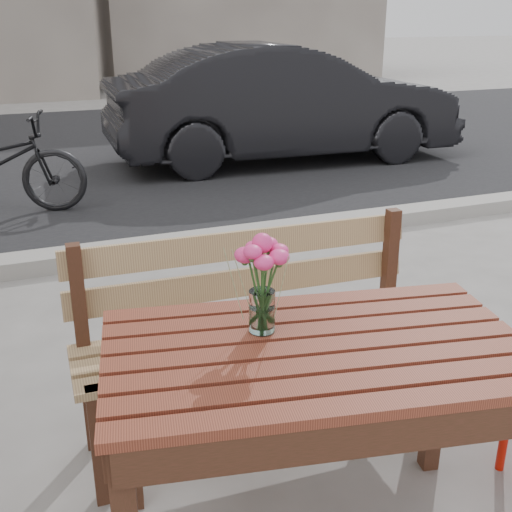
# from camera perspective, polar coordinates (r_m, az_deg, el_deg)

# --- Properties ---
(street) EXTENTS (30.00, 8.12, 0.12)m
(street) POSITION_cam_1_polar(r_m,az_deg,el_deg) (6.88, -12.42, 6.09)
(street) COLOR black
(street) RESTS_ON ground
(main_table) EXTENTS (1.40, 0.97, 0.79)m
(main_table) POSITION_cam_1_polar(r_m,az_deg,el_deg) (2.03, 5.30, -11.09)
(main_table) COLOR #582517
(main_table) RESTS_ON ground
(main_bench) EXTENTS (1.52, 0.51, 0.93)m
(main_bench) POSITION_cam_1_polar(r_m,az_deg,el_deg) (2.68, -0.28, -4.86)
(main_bench) COLOR #946F4C
(main_bench) RESTS_ON ground
(main_vase) EXTENTS (0.18, 0.18, 0.32)m
(main_vase) POSITION_cam_1_polar(r_m,az_deg,el_deg) (1.95, 0.54, -1.41)
(main_vase) COLOR white
(main_vase) RESTS_ON main_table
(parked_car) EXTENTS (4.28, 1.64, 1.39)m
(parked_car) POSITION_cam_1_polar(r_m,az_deg,el_deg) (7.98, 2.46, 13.42)
(parked_car) COLOR black
(parked_car) RESTS_ON ground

